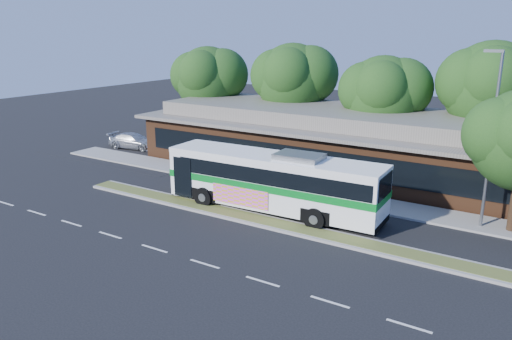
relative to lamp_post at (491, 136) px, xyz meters
name	(u,v)px	position (x,y,z in m)	size (l,w,h in m)	color
ground	(264,227)	(-9.56, -6.00, -4.90)	(120.00, 120.00, 0.00)	black
median_strip	(270,223)	(-9.56, -5.40, -4.83)	(26.00, 1.10, 0.15)	brown
sidewalk	(317,194)	(-9.56, 0.40, -4.84)	(44.00, 2.60, 0.12)	gray
parking_lot	(147,148)	(-27.56, 4.00, -4.90)	(14.00, 12.00, 0.01)	black
plaza_building	(357,142)	(-9.56, 6.99, -2.77)	(33.20, 11.20, 4.45)	#59321C
lamp_post	(491,136)	(0.00, 0.00, 0.00)	(0.93, 0.18, 9.07)	slate
tree_bg_a	(213,78)	(-24.15, 9.14, 0.97)	(6.47, 5.80, 8.63)	black
tree_bg_b	(298,78)	(-16.13, 10.14, 1.24)	(6.69, 6.00, 9.00)	black
tree_bg_c	(389,92)	(-8.16, 9.13, 0.69)	(6.24, 5.60, 8.26)	black
tree_bg_d	(499,85)	(-1.12, 10.15, 1.52)	(6.91, 6.20, 9.37)	black
transit_bus	(274,178)	(-10.35, -3.60, -2.92)	(12.77, 3.32, 3.56)	white
sedan	(134,141)	(-28.56, 3.42, -4.24)	(1.86, 4.58, 1.33)	#ADB0B5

